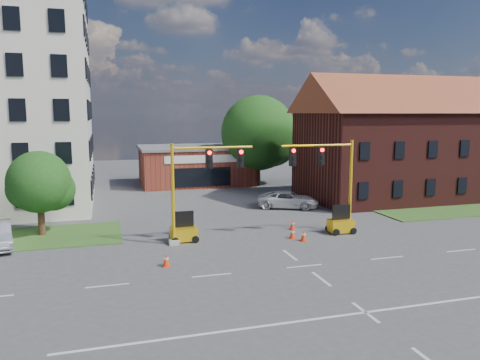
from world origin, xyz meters
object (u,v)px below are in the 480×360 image
(pickup_white, at_px, (288,200))
(trailer_west, at_px, (184,232))
(signal_mast_east, at_px, (329,175))
(trailer_east, at_px, (341,224))
(signal_mast_west, at_px, (200,180))

(pickup_white, bearing_deg, trailer_west, 151.68)
(signal_mast_east, height_order, trailer_west, signal_mast_east)
(trailer_east, bearing_deg, pickup_white, 95.09)
(signal_mast_east, xyz_separation_m, trailer_west, (-9.65, 0.53, -3.34))
(pickup_white, bearing_deg, signal_mast_east, -159.71)
(signal_mast_west, height_order, signal_mast_east, same)
(trailer_east, bearing_deg, signal_mast_east, 160.57)
(signal_mast_west, bearing_deg, signal_mast_east, 0.00)
(signal_mast_west, bearing_deg, trailer_east, -2.07)
(signal_mast_west, xyz_separation_m, trailer_west, (-0.94, 0.53, -3.34))
(signal_mast_west, relative_size, trailer_east, 3.37)
(signal_mast_west, bearing_deg, trailer_west, 150.32)
(trailer_west, bearing_deg, signal_mast_east, -3.95)
(signal_mast_west, distance_m, signal_mast_east, 8.71)
(trailer_west, xyz_separation_m, pickup_white, (10.21, 7.85, 0.13))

